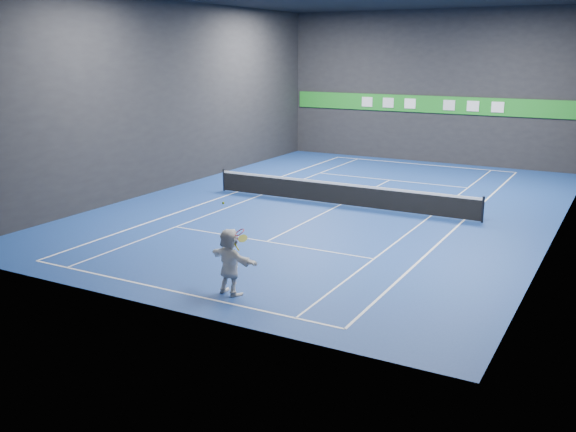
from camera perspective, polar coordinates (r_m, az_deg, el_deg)
The scene contains 19 objects.
ground at distance 28.56m, azimuth 4.64°, elevation 0.98°, with size 26.00×26.00×0.00m, color navy.
wall_back at distance 40.06m, azimuth 12.58°, elevation 11.10°, with size 18.00×0.10×9.00m, color black.
wall_front at distance 16.89m, azimuth -13.59°, elevation 6.73°, with size 18.00×0.10×9.00m, color black.
wall_left at distance 32.56m, azimuth -10.04°, elevation 10.50°, with size 0.10×26.00×9.00m, color black.
wall_right at distance 25.57m, azimuth 23.78°, elevation 8.45°, with size 0.10×26.00×9.00m, color black.
baseline_near at distance 18.81m, azimuth -10.51°, elevation -6.50°, with size 10.98×0.08×0.01m, color white.
baseline_far at distance 39.50m, azimuth 11.76°, elevation 4.52°, with size 10.98×0.08×0.01m, color white.
sideline_doubles_left at distance 31.14m, azimuth -4.62°, elevation 2.13°, with size 0.08×23.78×0.01m, color white.
sideline_doubles_right at distance 26.87m, azimuth 15.37°, elevation -0.36°, with size 0.08×23.78×0.01m, color white.
sideline_singles_left at distance 30.42m, azimuth -2.44°, elevation 1.87°, with size 0.06×23.78×0.01m, color white.
sideline_singles_right at distance 27.20m, azimuth 12.55°, elevation -0.01°, with size 0.06×23.78×0.01m, color white.
service_line_near at distance 23.06m, azimuth -1.91°, elevation -2.28°, with size 8.23×0.06×0.01m, color white.
service_line_far at distance 34.37m, azimuth 9.03°, elevation 3.18°, with size 8.23×0.06×0.01m, color white.
center_service_line at distance 28.56m, azimuth 4.64°, elevation 0.99°, with size 0.06×12.80×0.01m, color white.
player at distance 18.00m, azimuth -5.19°, elevation -4.05°, with size 1.77×0.56×1.91m, color white.
tennis_ball at distance 17.59m, azimuth -5.78°, elevation 1.16°, with size 0.07×0.07×0.07m, color #B4E025.
tennis_net at distance 28.44m, azimuth 4.66°, elevation 2.04°, with size 12.50×0.10×1.07m.
sponsor_banner at distance 40.06m, azimuth 12.47°, elevation 9.67°, with size 17.64×0.11×1.00m.
tennis_racket at distance 17.63m, azimuth -4.34°, elevation -1.70°, with size 0.49×0.38×0.67m.
Camera 1 is at (11.28, -25.37, 6.68)m, focal length 40.00 mm.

